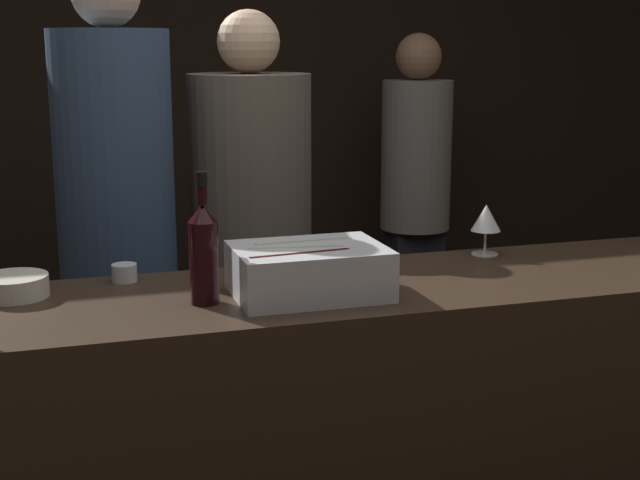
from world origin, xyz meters
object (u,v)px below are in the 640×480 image
object	(u,v)px
candle_votive	(124,273)
person_grey_polo	(415,190)
ice_bin_with_bottles	(307,269)
person_blond_tee	(251,235)
red_wine_bottle_black_foil	(204,250)
wine_glass	(486,219)
person_in_hoodie	(117,222)
bowl_white	(13,286)

from	to	relation	value
candle_votive	person_grey_polo	size ratio (longest dim) A/B	0.04
ice_bin_with_bottles	person_blond_tee	xyz separation A→B (m)	(0.06, 0.89, -0.10)
ice_bin_with_bottles	red_wine_bottle_black_foil	world-z (taller)	red_wine_bottle_black_foil
ice_bin_with_bottles	candle_votive	xyz separation A→B (m)	(-0.43, 0.27, -0.04)
person_blond_tee	candle_votive	bearing A→B (deg)	134.32
wine_glass	red_wine_bottle_black_foil	bearing A→B (deg)	-163.97
person_in_hoodie	person_blond_tee	bearing A→B (deg)	77.27
candle_votive	person_grey_polo	distance (m)	2.05
red_wine_bottle_black_foil	wine_glass	bearing A→B (deg)	16.03
ice_bin_with_bottles	candle_votive	bearing A→B (deg)	147.55
bowl_white	person_grey_polo	size ratio (longest dim) A/B	0.11
wine_glass	person_in_hoodie	xyz separation A→B (m)	(-1.04, 0.50, -0.04)
ice_bin_with_bottles	person_grey_polo	bearing A→B (deg)	58.86
candle_votive	person_blond_tee	distance (m)	0.78
wine_glass	red_wine_bottle_black_foil	world-z (taller)	red_wine_bottle_black_foil
wine_glass	candle_votive	world-z (taller)	wine_glass
wine_glass	person_blond_tee	distance (m)	0.86
candle_votive	person_in_hoodie	distance (m)	0.50
person_blond_tee	red_wine_bottle_black_foil	bearing A→B (deg)	152.84
wine_glass	red_wine_bottle_black_foil	size ratio (longest dim) A/B	0.47
wine_glass	ice_bin_with_bottles	bearing A→B (deg)	-157.44
ice_bin_with_bottles	red_wine_bottle_black_foil	distance (m)	0.27
person_grey_polo	red_wine_bottle_black_foil	bearing A→B (deg)	134.97
bowl_white	person_in_hoodie	xyz separation A→B (m)	(0.30, 0.56, 0.04)
red_wine_bottle_black_foil	person_in_hoodie	size ratio (longest dim) A/B	0.18
candle_votive	red_wine_bottle_black_foil	distance (m)	0.33
ice_bin_with_bottles	person_grey_polo	distance (m)	2.00
person_grey_polo	candle_votive	bearing A→B (deg)	126.72
wine_glass	person_in_hoodie	size ratio (longest dim) A/B	0.08
candle_votive	ice_bin_with_bottles	bearing A→B (deg)	-32.45
person_in_hoodie	wine_glass	bearing A→B (deg)	37.01
person_in_hoodie	person_grey_polo	xyz separation A→B (m)	(1.44, 0.94, -0.11)
bowl_white	person_in_hoodie	bearing A→B (deg)	61.79
wine_glass	red_wine_bottle_black_foil	xyz separation A→B (m)	(-0.89, -0.26, 0.02)
ice_bin_with_bottles	person_in_hoodie	distance (m)	0.87
candle_votive	person_in_hoodie	xyz separation A→B (m)	(0.02, 0.50, 0.04)
candle_votive	red_wine_bottle_black_foil	xyz separation A→B (m)	(0.17, -0.26, 0.11)
bowl_white	candle_votive	xyz separation A→B (m)	(0.28, 0.07, -0.01)
ice_bin_with_bottles	wine_glass	world-z (taller)	wine_glass
ice_bin_with_bottles	person_blond_tee	world-z (taller)	person_blond_tee
candle_votive	person_blond_tee	xyz separation A→B (m)	(0.49, 0.61, -0.05)
bowl_white	person_in_hoodie	world-z (taller)	person_in_hoodie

